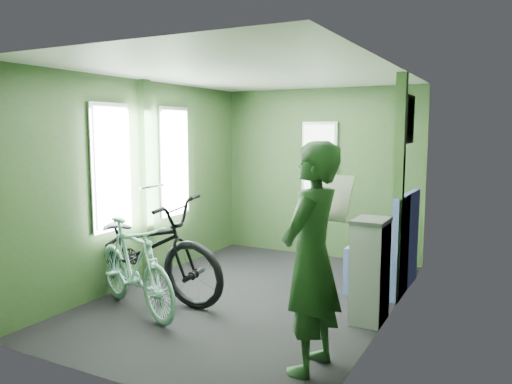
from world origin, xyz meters
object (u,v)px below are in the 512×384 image
bicycle_black (141,298)px  waste_box (370,270)px  bicycle_mint (135,312)px  bench_seat (385,259)px  passenger (311,258)px

bicycle_black → waste_box: (2.27, 0.49, 0.48)m
bicycle_mint → bench_seat: size_ratio=1.41×
passenger → waste_box: bearing=177.6°
passenger → waste_box: size_ratio=1.75×
waste_box → bicycle_mint: bearing=-158.4°
bicycle_mint → waste_box: 2.26m
bicycle_black → waste_box: bearing=-76.6°
bicycle_mint → waste_box: waste_box is taller
bicycle_mint → waste_box: bearing=-45.8°
waste_box → passenger: bearing=-97.1°
bicycle_black → bicycle_mint: bearing=-145.9°
bicycle_black → bicycle_mint: size_ratio=1.37×
passenger → bicycle_black: bearing=-101.7°
waste_box → bench_seat: size_ratio=0.90×
passenger → bench_seat: 2.26m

